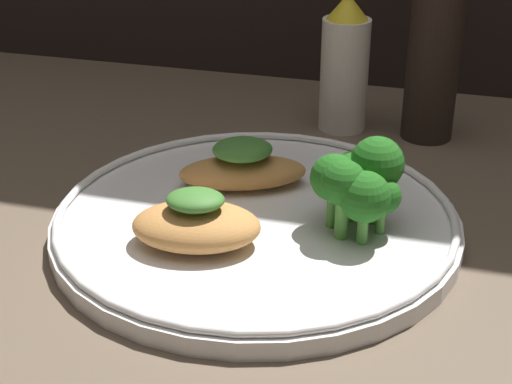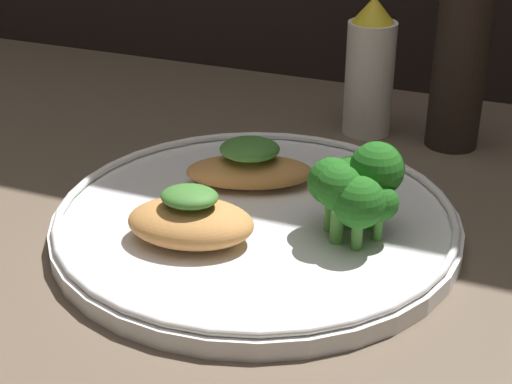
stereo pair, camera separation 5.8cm
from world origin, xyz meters
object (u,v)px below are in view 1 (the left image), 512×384
plate (256,220)px  sauce_bottle (345,66)px  broccoli_bunch (359,181)px  pepper_grinder (434,53)px

plate → sauce_bottle: (2.62, 22.19, 5.35)cm
sauce_bottle → plate: bearing=-96.7°
plate → sauce_bottle: size_ratio=2.31×
plate → broccoli_bunch: (7.49, 0.14, 4.24)cm
sauce_bottle → pepper_grinder: (8.22, -0.00, 1.97)cm
broccoli_bunch → sauce_bottle: bearing=102.4°
pepper_grinder → sauce_bottle: bearing=180.0°
broccoli_bunch → sauce_bottle: sauce_bottle is taller
plate → broccoli_bunch: broccoli_bunch is taller
plate → sauce_bottle: 22.97cm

